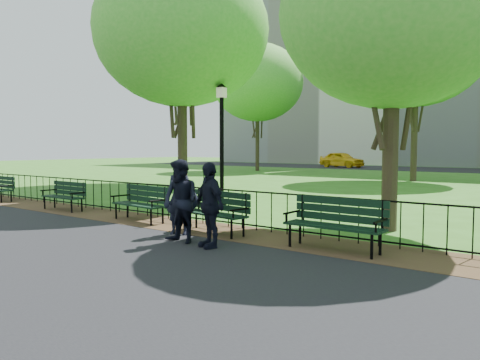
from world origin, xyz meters
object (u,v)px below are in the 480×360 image
Objects in this scene: park_bench_main at (204,204)px; park_bench_right_a at (336,218)px; tree_near_e at (393,12)px; lamppost at (222,139)px; person_mid at (181,201)px; park_bench_left_b at (66,193)px; taxi at (342,159)px; tree_mid_w at (182,25)px; park_bench_left_a at (142,199)px; person_left at (179,197)px; tree_near_w at (182,32)px; tree_far_w at (258,83)px; person_right at (209,205)px; tree_far_c at (417,48)px.

park_bench_right_a is at bearing 8.23° from park_bench_main.
tree_near_e reaches higher than park_bench_right_a.
person_mid is (3.22, -5.15, -1.30)m from lamppost.
park_bench_left_b is at bearing -126.76° from lamppost.
park_bench_right_a is 35.96m from taxi.
park_bench_left_a is at bearing -50.66° from tree_mid_w.
person_left is 35.26m from taxi.
person_mid is (10.34, -10.69, -7.13)m from tree_mid_w.
tree_mid_w is 2.68× the size of taxi.
tree_far_w is (-9.87, 18.54, 1.11)m from tree_near_w.
tree_far_w reaches higher than park_bench_right_a.
tree_mid_w reaches higher than tree_far_w.
park_bench_main is at bearing -55.17° from lamppost.
park_bench_left_a is 14.17m from tree_mid_w.
park_bench_right_a is 10.34m from tree_near_w.
tree_near_e is at bearing -141.45° from taxi.
tree_far_w is at bearing 128.95° from park_bench_right_a.
park_bench_main is 0.42× the size of taxi.
park_bench_main is 1.13× the size of person_left.
person_right reaches higher than taxi.
tree_far_c reaches higher than tree_near_w.
tree_far_w is at bearing 118.03° from tree_near_w.
person_mid is (6.07, -1.34, 0.30)m from park_bench_left_b.
park_bench_left_a is at bearing -179.97° from person_right.
tree_mid_w reaches higher than person_mid.
taxi reaches higher than park_bench_left_b.
taxi is (-12.47, 33.84, -0.08)m from person_mid.
lamppost is at bearing 167.45° from tree_near_e.
tree_near_e is 4.27× the size of person_mid.
park_bench_left_b is at bearing -68.27° from tree_far_w.
person_left is at bearing -58.26° from tree_far_w.
tree_far_c reaches higher than person_mid.
tree_near_e reaches higher than park_bench_left_b.
park_bench_main is 0.18× the size of tree_far_w.
person_left is (1.01, -19.28, -6.46)m from tree_far_c.
tree_near_w is 8.13m from tree_near_e.
park_bench_right_a is at bearing -76.89° from tree_far_c.
park_bench_main is 1.27m from person_mid.
tree_mid_w is 7.04× the size of person_mid.
person_mid is (0.65, -0.62, 0.02)m from person_left.
tree_far_c is 6.44× the size of person_mid.
tree_near_w reaches higher than lamppost.
tree_near_e reaches higher than park_bench_left_a.
tree_far_c is 6.61× the size of person_left.
park_bench_right_a is 17.71m from tree_mid_w.
park_bench_main is at bearing -1.55° from park_bench_left_b.
lamppost is (-5.91, 3.92, 1.53)m from park_bench_right_a.
tree_far_c is (-1.20, 18.73, 6.64)m from park_bench_main.
person_left is at bearing -148.72° from taxi.
park_bench_left_b is at bearing -157.16° from taxi.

